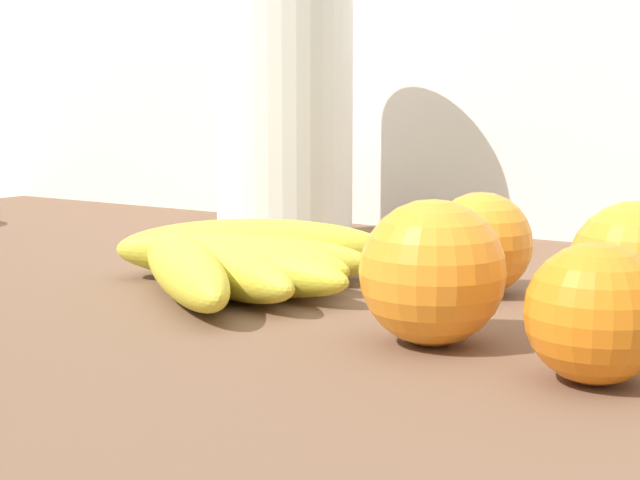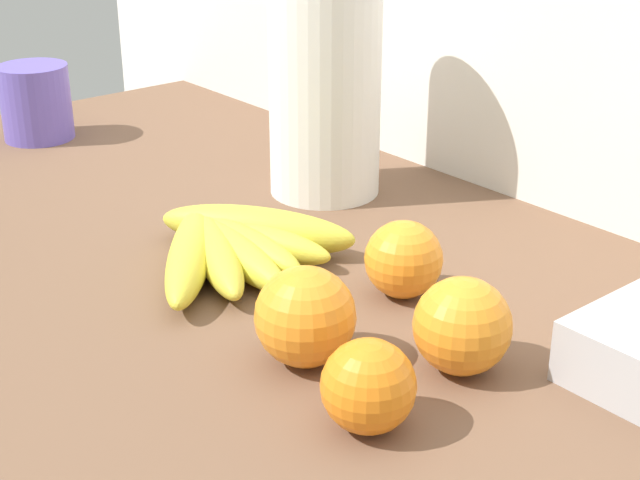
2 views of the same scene
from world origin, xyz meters
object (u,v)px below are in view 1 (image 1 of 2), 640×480
Objects in this scene: orange_back_right at (636,268)px; orange_front at (432,272)px; paper_towel_roll at (284,103)px; orange_back_left at (481,243)px; banana_bunch at (226,261)px; orange_far_right at (596,313)px.

orange_back_right is 0.12m from orange_front.
paper_towel_roll reaches higher than orange_back_right.
orange_front is 1.14× the size of orange_back_left.
banana_bunch is 0.17m from orange_back_left.
orange_back_left reaches higher than banana_bunch.
orange_front is at bearing -76.48° from orange_back_left.
orange_back_left is at bearing 26.63° from banana_bunch.
orange_back_right is at bearing 95.94° from orange_far_right.
orange_far_right reaches higher than banana_bunch.
banana_bunch is at bearing -174.99° from orange_back_right.
banana_bunch is 0.20m from orange_front.
banana_bunch is 3.36× the size of orange_back_left.
orange_back_left reaches higher than orange_far_right.
orange_back_left is 0.20m from orange_far_right.
banana_bunch is at bearing -153.37° from orange_back_left.
orange_back_left is (0.15, 0.08, 0.01)m from banana_bunch.
orange_back_right is 0.96× the size of orange_front.
paper_towel_roll reaches higher than orange_front.
paper_towel_roll is at bearing 114.30° from banana_bunch.
orange_front is 0.38m from paper_towel_roll.
orange_front is (0.19, -0.06, 0.02)m from banana_bunch.
orange_far_right is (0.09, -0.02, -0.01)m from orange_front.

